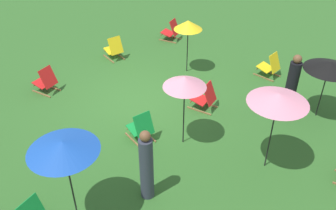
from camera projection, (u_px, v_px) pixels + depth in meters
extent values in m
plane|color=#2D6026|center=(139.00, 103.00, 10.80)|extent=(40.00, 40.00, 0.00)
cube|color=olive|center=(206.00, 103.00, 10.75)|extent=(0.21, 0.75, 0.04)
cube|color=olive|center=(199.00, 111.00, 10.44)|extent=(0.21, 0.75, 0.04)
cube|color=red|center=(200.00, 99.00, 10.49)|extent=(0.57, 0.53, 0.13)
cube|color=red|center=(210.00, 94.00, 10.21)|extent=(0.52, 0.35, 0.57)
cylinder|color=olive|center=(193.00, 99.00, 10.61)|extent=(0.43, 0.13, 0.03)
cube|color=olive|center=(119.00, 56.00, 13.29)|extent=(0.16, 0.76, 0.04)
cube|color=olive|center=(109.00, 59.00, 13.08)|extent=(0.16, 0.76, 0.04)
cube|color=yellow|center=(112.00, 50.00, 13.11)|extent=(0.55, 0.51, 0.13)
cube|color=yellow|center=(116.00, 46.00, 12.75)|extent=(0.51, 0.32, 0.57)
cylinder|color=olive|center=(110.00, 50.00, 13.28)|extent=(0.44, 0.10, 0.03)
cube|color=olive|center=(270.00, 73.00, 12.26)|extent=(0.05, 0.76, 0.04)
cube|color=olive|center=(263.00, 77.00, 11.99)|extent=(0.05, 0.76, 0.04)
cube|color=yellow|center=(265.00, 67.00, 12.04)|extent=(0.49, 0.44, 0.13)
cube|color=yellow|center=(275.00, 63.00, 11.71)|extent=(0.49, 0.26, 0.57)
cylinder|color=olive|center=(260.00, 67.00, 12.19)|extent=(0.44, 0.04, 0.03)
cube|color=olive|center=(172.00, 37.00, 14.63)|extent=(0.27, 0.73, 0.04)
cube|color=olive|center=(168.00, 41.00, 14.31)|extent=(0.27, 0.73, 0.04)
cube|color=red|center=(168.00, 33.00, 14.36)|extent=(0.59, 0.56, 0.13)
cube|color=red|center=(175.00, 27.00, 14.09)|extent=(0.53, 0.38, 0.57)
cylinder|color=olive|center=(163.00, 34.00, 14.47)|extent=(0.43, 0.16, 0.03)
cube|color=olive|center=(52.00, 87.00, 11.49)|extent=(0.22, 0.75, 0.04)
cube|color=olive|center=(41.00, 94.00, 11.18)|extent=(0.22, 0.75, 0.04)
cube|color=red|center=(43.00, 83.00, 11.23)|extent=(0.57, 0.54, 0.13)
cube|color=red|center=(48.00, 77.00, 10.95)|extent=(0.53, 0.36, 0.57)
cylinder|color=olive|center=(38.00, 83.00, 11.36)|extent=(0.43, 0.14, 0.03)
cube|color=olive|center=(148.00, 134.00, 9.57)|extent=(0.16, 0.76, 0.04)
cube|color=olive|center=(133.00, 141.00, 9.35)|extent=(0.16, 0.76, 0.04)
cube|color=#148C38|center=(138.00, 128.00, 9.38)|extent=(0.55, 0.51, 0.13)
cube|color=#148C38|center=(144.00, 125.00, 9.03)|extent=(0.51, 0.32, 0.57)
cylinder|color=olive|center=(134.00, 126.00, 9.56)|extent=(0.44, 0.10, 0.03)
cylinder|color=black|center=(187.00, 47.00, 11.89)|extent=(0.03, 0.03, 1.77)
cone|color=yellow|center=(188.00, 25.00, 11.45)|extent=(0.90, 0.90, 0.29)
cylinder|color=black|center=(71.00, 184.00, 6.82)|extent=(0.03, 0.03, 2.00)
cone|color=#194CB2|center=(63.00, 146.00, 6.30)|extent=(1.28, 1.28, 0.21)
cylinder|color=black|center=(184.00, 112.00, 8.81)|extent=(0.03, 0.03, 1.89)
cone|color=pink|center=(185.00, 82.00, 8.34)|extent=(1.02, 1.02, 0.27)
cylinder|color=black|center=(323.00, 90.00, 9.82)|extent=(0.03, 0.03, 1.68)
cone|color=black|center=(330.00, 66.00, 9.39)|extent=(1.30, 1.30, 0.23)
cylinder|color=black|center=(271.00, 132.00, 8.07)|extent=(0.03, 0.03, 2.00)
cone|color=pink|center=(278.00, 98.00, 7.56)|extent=(1.30, 1.30, 0.22)
cylinder|color=#333847|center=(147.00, 169.00, 7.46)|extent=(0.38, 0.38, 1.53)
sphere|color=brown|center=(145.00, 136.00, 6.97)|extent=(0.22, 0.22, 0.22)
cylinder|color=black|center=(291.00, 89.00, 9.94)|extent=(0.43, 0.43, 1.60)
sphere|color=brown|center=(297.00, 59.00, 9.42)|extent=(0.23, 0.23, 0.23)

